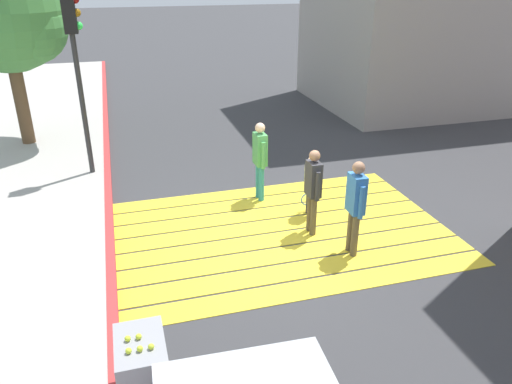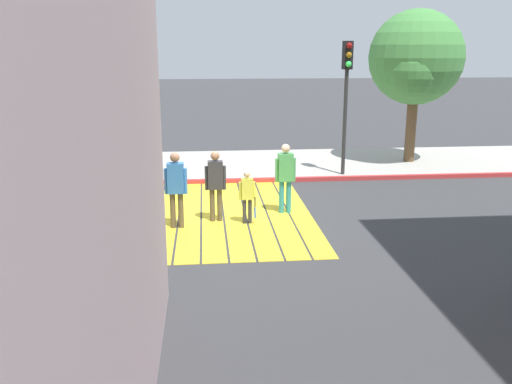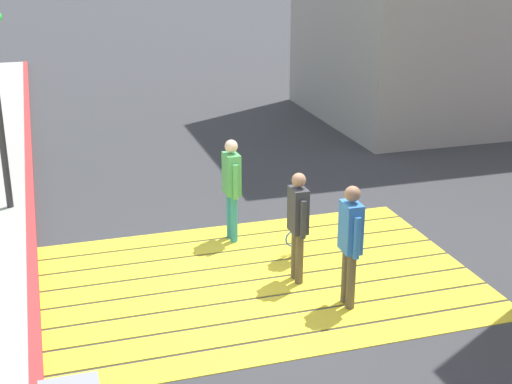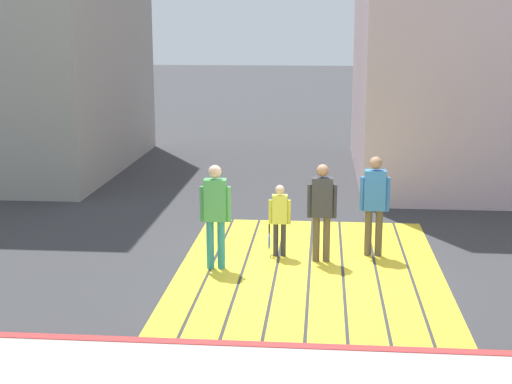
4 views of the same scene
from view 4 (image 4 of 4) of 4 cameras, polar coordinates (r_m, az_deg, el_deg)
The scene contains 8 objects.
ground_plane at distance 12.69m, azimuth 4.02°, elevation -5.95°, with size 120.00×120.00×0.00m, color #38383A.
crosswalk_stripes at distance 12.68m, azimuth 4.02°, elevation -5.92°, with size 6.40×4.35×0.01m.
curb_painted at distance 9.64m, azimuth 3.63°, elevation -11.74°, with size 0.16×40.00×0.13m, color #BC3333.
building_far_south at distance 20.99m, azimuth 17.59°, elevation 12.10°, with size 8.00×7.03×8.10m.
pedestrian_adult_lead at distance 12.92m, azimuth 4.96°, elevation -1.03°, with size 0.22×0.50×1.71m.
pedestrian_adult_trailing at distance 13.35m, azimuth 8.87°, elevation -0.51°, with size 0.24×0.52×1.78m.
pedestrian_adult_side at distance 12.53m, azimuth -3.06°, elevation -1.29°, with size 0.24×0.51×1.76m.
pedestrian_child_with_racket at distance 13.25m, azimuth 1.74°, elevation -1.85°, with size 0.28×0.39×1.28m.
Camera 4 is at (-12.03, -0.18, 4.04)m, focal length 53.48 mm.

